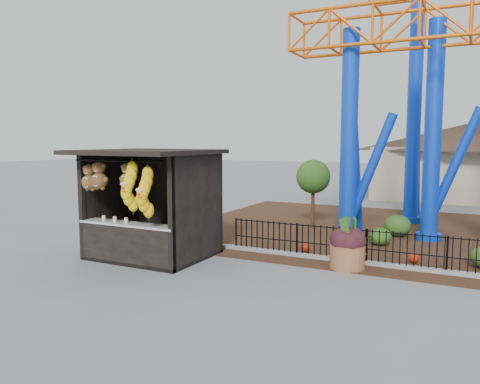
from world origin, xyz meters
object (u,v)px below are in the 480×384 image
at_px(potted_plant, 357,250).
at_px(terracotta_planter, 347,257).
at_px(prize_booth, 146,206).
at_px(roller_coaster, 475,48).

bearing_deg(potted_plant, terracotta_planter, -148.69).
relative_size(prize_booth, terracotta_planter, 3.81).
xyz_separation_m(prize_booth, roller_coaster, (8.12, 7.32, 4.91)).
bearing_deg(roller_coaster, potted_plant, -114.38).
distance_m(roller_coaster, potted_plant, 8.52).
xyz_separation_m(prize_booth, potted_plant, (5.61, 1.79, -1.06)).
distance_m(roller_coaster, terracotta_planter, 8.86).
bearing_deg(potted_plant, prize_booth, 174.26).
xyz_separation_m(roller_coaster, potted_plant, (-2.51, -5.53, -5.97)).
bearing_deg(prize_booth, roller_coaster, 42.04).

